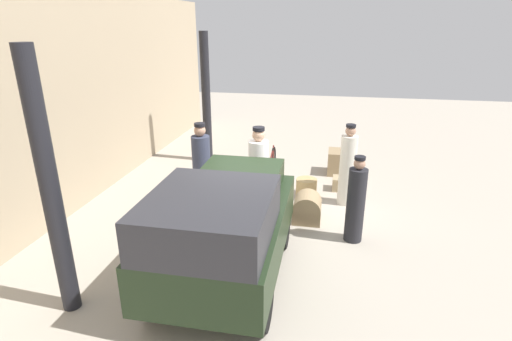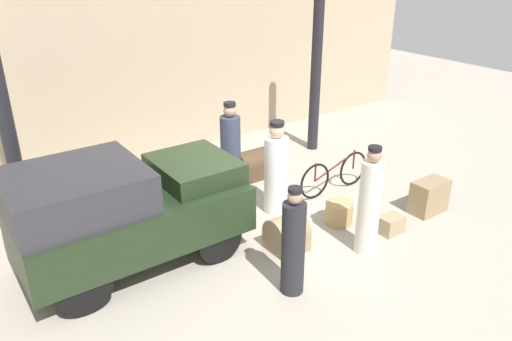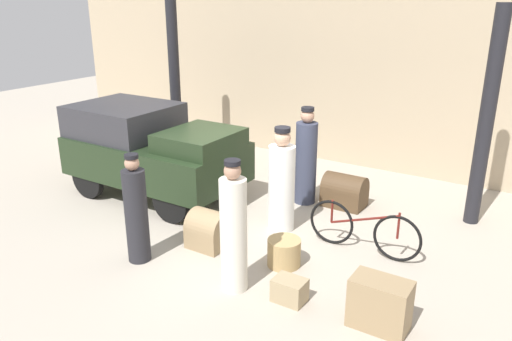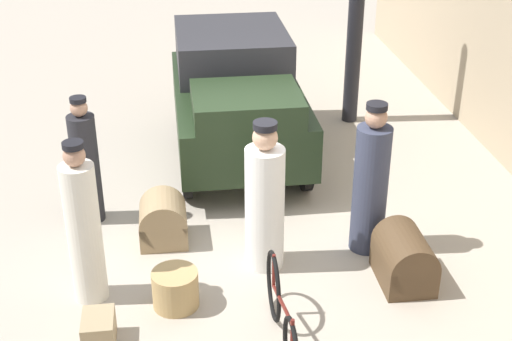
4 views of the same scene
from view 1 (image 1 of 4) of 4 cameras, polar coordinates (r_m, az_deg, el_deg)
ground_plane at (r=8.36m, az=1.10°, el=-6.68°), size 30.00×30.00×0.00m
station_building_facade at (r=9.19m, az=-25.04°, el=8.78°), size 16.00×0.15×4.50m
canopy_pillar_left at (r=5.72m, az=-27.32°, el=-2.53°), size 0.24×0.24×3.60m
canopy_pillar_right at (r=11.38m, az=-7.13°, el=10.11°), size 0.24×0.24×3.60m
truck at (r=6.06m, az=-4.59°, el=-7.71°), size 3.37×1.75×1.71m
bicycle at (r=10.15m, az=2.05°, el=0.63°), size 1.76×0.04×0.77m
wicker_basket at (r=9.37m, az=7.20°, el=-2.38°), size 0.48×0.48×0.40m
porter_lifting_near_truck at (r=8.80m, az=-7.77°, el=0.47°), size 0.40×0.40×1.82m
porter_carrying_trunk at (r=8.68m, az=0.37°, el=0.10°), size 0.43×0.43×1.75m
conductor_in_dark_uniform at (r=7.43m, az=14.06°, el=-4.50°), size 0.33×0.33×1.64m
porter_with_bicycle at (r=8.89m, az=12.94°, el=0.35°), size 0.35×0.35×1.80m
trunk_umber_medium at (r=10.85m, az=11.28°, el=1.22°), size 0.68×0.40×0.62m
suitcase_tan_flat at (r=8.18m, az=7.31°, el=-5.48°), size 0.58×0.56×0.59m
trunk_large_brown at (r=9.84m, az=11.76°, el=-1.81°), size 0.41×0.31×0.31m
trunk_barrel_dark at (r=9.68m, az=-7.58°, el=-1.17°), size 0.76×0.54×0.61m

